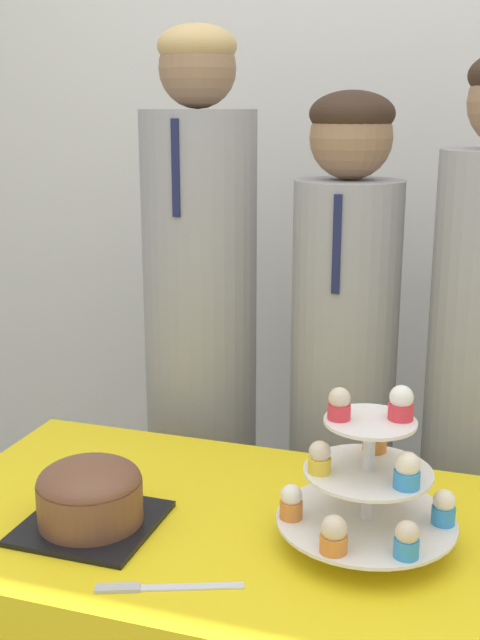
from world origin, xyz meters
TOP-DOWN VIEW (x-y plane):
  - wall_back at (0.00, 1.54)m, footprint 9.00×0.06m
  - round_cake at (-0.31, 0.24)m, footprint 0.23×0.23m
  - cake_knife at (-0.13, 0.08)m, footprint 0.22×0.10m
  - cupcake_stand at (0.17, 0.33)m, footprint 0.31×0.31m
  - student_0 at (-0.36, 0.93)m, footprint 0.29×0.29m
  - student_1 at (0.01, 0.93)m, footprint 0.26×0.26m

SIDE VIEW (x-z plane):
  - cake_knife at x=-0.13m, z-range 0.71..0.72m
  - student_1 at x=0.01m, z-range -0.01..1.47m
  - round_cake at x=-0.31m, z-range 0.71..0.83m
  - student_0 at x=-0.36m, z-range -0.03..1.60m
  - cupcake_stand at x=0.17m, z-range 0.68..0.97m
  - wall_back at x=0.00m, z-range 0.00..2.70m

